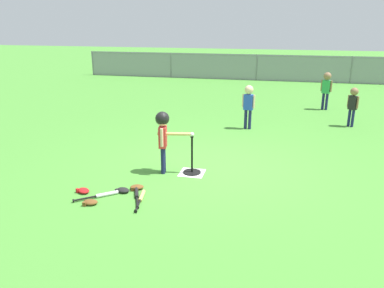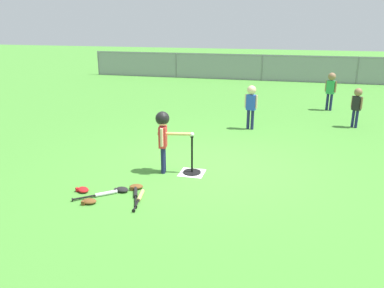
{
  "view_description": "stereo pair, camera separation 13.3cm",
  "coord_description": "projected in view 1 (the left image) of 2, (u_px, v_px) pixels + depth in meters",
  "views": [
    {
      "loc": [
        1.1,
        -6.75,
        2.66
      ],
      "look_at": [
        -0.35,
        -0.42,
        0.55
      ],
      "focal_mm": 36.27,
      "sensor_mm": 36.0,
      "label": 1
    },
    {
      "loc": [
        1.23,
        -6.72,
        2.66
      ],
      "look_at": [
        -0.35,
        -0.42,
        0.55
      ],
      "focal_mm": 36.27,
      "sensor_mm": 36.0,
      "label": 2
    }
  ],
  "objects": [
    {
      "name": "spare_bat_black",
      "position": [
        137.0,
        195.0,
        6.07
      ],
      "size": [
        0.31,
        0.67,
        0.06
      ],
      "color": "black",
      "rests_on": "ground_plane"
    },
    {
      "name": "glove_by_plate",
      "position": [
        123.0,
        190.0,
        6.22
      ],
      "size": [
        0.26,
        0.22,
        0.07
      ],
      "color": "black",
      "rests_on": "ground_plane"
    },
    {
      "name": "outfield_fence",
      "position": [
        257.0,
        67.0,
        17.35
      ],
      "size": [
        16.06,
        0.06,
        1.15
      ],
      "color": "slate",
      "rests_on": "ground_plane"
    },
    {
      "name": "glove_near_bats",
      "position": [
        137.0,
        187.0,
        6.33
      ],
      "size": [
        0.26,
        0.22,
        0.07
      ],
      "color": "brown",
      "rests_on": "ground_plane"
    },
    {
      "name": "glove_outfield_drop",
      "position": [
        90.0,
        202.0,
        5.81
      ],
      "size": [
        0.23,
        0.19,
        0.07
      ],
      "color": "brown",
      "rests_on": "ground_plane"
    },
    {
      "name": "spare_bat_silver",
      "position": [
        103.0,
        195.0,
        6.06
      ],
      "size": [
        0.58,
        0.49,
        0.06
      ],
      "color": "silver",
      "rests_on": "ground_plane"
    },
    {
      "name": "fielder_near_left",
      "position": [
        353.0,
        102.0,
        9.82
      ],
      "size": [
        0.24,
        0.22,
        1.01
      ],
      "color": "#191E4C",
      "rests_on": "ground_plane"
    },
    {
      "name": "batting_tee",
      "position": [
        192.0,
        167.0,
        6.97
      ],
      "size": [
        0.32,
        0.32,
        0.69
      ],
      "color": "black",
      "rests_on": "ground_plane"
    },
    {
      "name": "home_plate",
      "position": [
        192.0,
        173.0,
        7.0
      ],
      "size": [
        0.44,
        0.44,
        0.01
      ],
      "primitive_type": "cube",
      "color": "white",
      "rests_on": "ground_plane"
    },
    {
      "name": "fielder_near_right",
      "position": [
        326.0,
        86.0,
        11.66
      ],
      "size": [
        0.31,
        0.23,
        1.14
      ],
      "color": "#191E4C",
      "rests_on": "ground_plane"
    },
    {
      "name": "ground_plane",
      "position": [
        215.0,
        166.0,
        7.32
      ],
      "size": [
        60.0,
        60.0,
        0.0
      ],
      "primitive_type": "plane",
      "color": "#478C33"
    },
    {
      "name": "baseball_on_tee",
      "position": [
        192.0,
        134.0,
        6.78
      ],
      "size": [
        0.07,
        0.07,
        0.07
      ],
      "primitive_type": "sphere",
      "color": "white",
      "rests_on": "batting_tee"
    },
    {
      "name": "batter_child",
      "position": [
        163.0,
        130.0,
        6.79
      ],
      "size": [
        0.63,
        0.32,
        1.13
      ],
      "color": "#191E4C",
      "rests_on": "ground_plane"
    },
    {
      "name": "fielder_deep_left",
      "position": [
        249.0,
        101.0,
        9.6
      ],
      "size": [
        0.32,
        0.22,
        1.1
      ],
      "color": "#191E4C",
      "rests_on": "ground_plane"
    },
    {
      "name": "spare_bat_wood",
      "position": [
        141.0,
        198.0,
        5.96
      ],
      "size": [
        0.17,
        0.68,
        0.06
      ],
      "color": "#DBB266",
      "rests_on": "ground_plane"
    },
    {
      "name": "glove_tossed_aside",
      "position": [
        83.0,
        191.0,
        6.2
      ],
      "size": [
        0.27,
        0.26,
        0.07
      ],
      "color": "#B21919",
      "rests_on": "ground_plane"
    }
  ]
}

